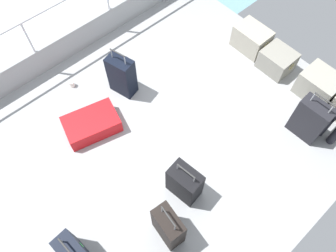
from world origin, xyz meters
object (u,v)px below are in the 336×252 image
(suitcase_2, at_px, (122,76))
(suitcase_3, at_px, (310,120))
(cargo_crate_2, at_px, (319,85))
(paper_cup, at_px, (72,84))
(cargo_crate_0, at_px, (252,39))
(cargo_crate_1, at_px, (277,60))
(suitcase_1, at_px, (168,227))
(suitcase_5, at_px, (185,183))
(suitcase_4, at_px, (92,124))

(suitcase_2, bearing_deg, suitcase_3, 31.93)
(cargo_crate_2, distance_m, paper_cup, 3.75)
(cargo_crate_0, bearing_deg, cargo_crate_1, -3.07)
(suitcase_1, relative_size, paper_cup, 7.73)
(suitcase_1, bearing_deg, suitcase_2, 155.52)
(cargo_crate_2, relative_size, suitcase_1, 0.75)
(suitcase_3, bearing_deg, suitcase_5, -104.88)
(suitcase_2, bearing_deg, cargo_crate_0, 71.10)
(suitcase_5, height_order, paper_cup, suitcase_5)
(cargo_crate_1, distance_m, suitcase_3, 1.21)
(suitcase_3, relative_size, paper_cup, 8.28)
(cargo_crate_1, height_order, suitcase_2, suitcase_2)
(suitcase_3, distance_m, suitcase_5, 1.93)
(suitcase_2, bearing_deg, suitcase_1, -24.48)
(suitcase_3, xyz_separation_m, suitcase_4, (-2.05, -2.20, -0.21))
(paper_cup, bearing_deg, suitcase_5, 3.10)
(cargo_crate_0, xyz_separation_m, paper_cup, (-1.31, -2.67, -0.15))
(cargo_crate_0, height_order, suitcase_1, suitcase_1)
(suitcase_3, bearing_deg, suitcase_1, -95.55)
(suitcase_5, bearing_deg, suitcase_4, -167.83)
(suitcase_1, xyz_separation_m, suitcase_2, (-2.07, 0.94, 0.03))
(cargo_crate_0, relative_size, suitcase_5, 0.88)
(suitcase_1, relative_size, suitcase_4, 0.91)
(cargo_crate_1, relative_size, suitcase_4, 0.62)
(cargo_crate_2, xyz_separation_m, paper_cup, (-2.61, -2.69, -0.16))
(cargo_crate_0, bearing_deg, suitcase_3, -23.06)
(cargo_crate_0, distance_m, suitcase_3, 1.72)
(cargo_crate_0, height_order, suitcase_2, suitcase_2)
(cargo_crate_1, distance_m, suitcase_4, 3.03)
(cargo_crate_0, bearing_deg, paper_cup, -116.19)
(cargo_crate_2, xyz_separation_m, suitcase_4, (-1.77, -2.89, -0.09))
(cargo_crate_0, height_order, paper_cup, cargo_crate_0)
(suitcase_4, relative_size, paper_cup, 8.47)
(cargo_crate_0, distance_m, cargo_crate_1, 0.57)
(cargo_crate_1, height_order, paper_cup, cargo_crate_1)
(suitcase_3, height_order, paper_cup, suitcase_3)
(cargo_crate_0, relative_size, suitcase_4, 0.70)
(cargo_crate_2, relative_size, suitcase_3, 0.70)
(suitcase_4, relative_size, suitcase_5, 1.27)
(cargo_crate_2, distance_m, suitcase_4, 3.39)
(cargo_crate_1, xyz_separation_m, suitcase_5, (0.52, -2.51, 0.10))
(cargo_crate_2, height_order, suitcase_1, suitcase_1)
(cargo_crate_2, distance_m, suitcase_3, 0.75)
(cargo_crate_2, bearing_deg, suitcase_5, -94.77)
(cargo_crate_1, distance_m, suitcase_2, 2.45)
(cargo_crate_2, height_order, suitcase_2, suitcase_2)
(suitcase_2, bearing_deg, suitcase_5, -13.49)
(suitcase_1, distance_m, suitcase_4, 1.84)
(cargo_crate_2, distance_m, suitcase_5, 2.57)
(suitcase_1, bearing_deg, suitcase_5, 117.47)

